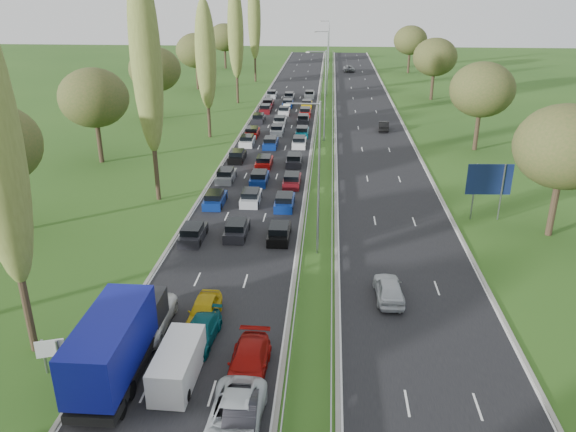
# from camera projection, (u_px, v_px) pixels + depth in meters

# --- Properties ---
(ground) EXTENTS (260.00, 260.00, 0.00)m
(ground) POSITION_uv_depth(u_px,v_px,m) (324.00, 137.00, 78.55)
(ground) COLOR #264C17
(ground) RESTS_ON ground
(near_carriageway) EXTENTS (10.50, 215.00, 0.04)m
(near_carriageway) POSITION_uv_depth(u_px,v_px,m) (278.00, 132.00, 81.32)
(near_carriageway) COLOR black
(near_carriageway) RESTS_ON ground
(far_carriageway) EXTENTS (10.50, 215.00, 0.04)m
(far_carriageway) POSITION_uv_depth(u_px,v_px,m) (372.00, 134.00, 80.39)
(far_carriageway) COLOR black
(far_carriageway) RESTS_ON ground
(central_reservation) EXTENTS (2.36, 215.00, 0.32)m
(central_reservation) POSITION_uv_depth(u_px,v_px,m) (325.00, 129.00, 80.64)
(central_reservation) COLOR gray
(central_reservation) RESTS_ON ground
(lamp_columns) EXTENTS (0.18, 140.18, 12.00)m
(lamp_columns) POSITION_uv_depth(u_px,v_px,m) (325.00, 97.00, 74.43)
(lamp_columns) COLOR gray
(lamp_columns) RESTS_ON ground
(poplar_row) EXTENTS (2.80, 127.80, 22.44)m
(poplar_row) POSITION_uv_depth(u_px,v_px,m) (185.00, 54.00, 64.04)
(poplar_row) COLOR #2D2116
(poplar_row) RESTS_ON ground
(woodland_left) EXTENTS (8.00, 166.00, 11.10)m
(woodland_left) POSITION_uv_depth(u_px,v_px,m) (82.00, 104.00, 61.43)
(woodland_left) COLOR #2D2116
(woodland_left) RESTS_ON ground
(woodland_right) EXTENTS (8.00, 153.00, 11.10)m
(woodland_right) POSITION_uv_depth(u_px,v_px,m) (501.00, 102.00, 61.98)
(woodland_right) COLOR #2D2116
(woodland_right) RESTS_ON ground
(traffic_queue_fill) EXTENTS (9.05, 69.48, 0.80)m
(traffic_queue_fill) POSITION_uv_depth(u_px,v_px,m) (274.00, 138.00, 76.40)
(traffic_queue_fill) COLOR black
(traffic_queue_fill) RESTS_ON ground
(near_car_2) EXTENTS (2.71, 5.75, 1.59)m
(near_car_2) POSITION_uv_depth(u_px,v_px,m) (147.00, 319.00, 34.07)
(near_car_2) COLOR silver
(near_car_2) RESTS_ON near_carriageway
(near_car_7) EXTENTS (2.18, 4.66, 1.32)m
(near_car_7) POSITION_uv_depth(u_px,v_px,m) (200.00, 332.00, 33.03)
(near_car_7) COLOR #054952
(near_car_7) RESTS_ON near_carriageway
(near_car_8) EXTENTS (1.80, 4.37, 1.48)m
(near_car_8) POSITION_uv_depth(u_px,v_px,m) (204.00, 311.00, 35.07)
(near_car_8) COLOR #C09C0C
(near_car_8) RESTS_ON near_carriageway
(near_car_9) EXTENTS (1.83, 4.58, 1.48)m
(near_car_9) POSITION_uv_depth(u_px,v_px,m) (240.00, 419.00, 26.24)
(near_car_9) COLOR black
(near_car_9) RESTS_ON near_carriageway
(near_car_10) EXTENTS (2.61, 5.57, 1.54)m
(near_car_10) POSITION_uv_depth(u_px,v_px,m) (235.00, 417.00, 26.34)
(near_car_10) COLOR silver
(near_car_10) RESTS_ON near_carriageway
(near_car_11) EXTENTS (2.20, 5.16, 1.48)m
(near_car_11) POSITION_uv_depth(u_px,v_px,m) (248.00, 363.00, 30.19)
(near_car_11) COLOR #960C09
(near_car_11) RESTS_ON near_carriageway
(far_car_0) EXTENTS (1.95, 4.53, 1.52)m
(far_car_0) POSITION_uv_depth(u_px,v_px,m) (389.00, 289.00, 37.58)
(far_car_0) COLOR silver
(far_car_0) RESTS_ON far_carriageway
(far_car_1) EXTENTS (1.71, 4.20, 1.36)m
(far_car_1) POSITION_uv_depth(u_px,v_px,m) (384.00, 126.00, 82.06)
(far_car_1) COLOR black
(far_car_1) RESTS_ON far_carriageway
(far_car_2) EXTENTS (2.83, 5.44, 1.47)m
(far_car_2) POSITION_uv_depth(u_px,v_px,m) (349.00, 68.00, 139.39)
(far_car_2) COLOR gray
(far_car_2) RESTS_ON far_carriageway
(blue_lorry) EXTENTS (2.65, 9.53, 4.02)m
(blue_lorry) POSITION_uv_depth(u_px,v_px,m) (119.00, 341.00, 29.82)
(blue_lorry) COLOR black
(blue_lorry) RESTS_ON near_carriageway
(white_van_rear) EXTENTS (1.94, 4.94, 1.99)m
(white_van_rear) POSITION_uv_depth(u_px,v_px,m) (179.00, 362.00, 29.86)
(white_van_rear) COLOR silver
(white_van_rear) RESTS_ON near_carriageway
(info_sign) EXTENTS (1.45, 0.58, 2.10)m
(info_sign) POSITION_uv_depth(u_px,v_px,m) (51.00, 352.00, 30.08)
(info_sign) COLOR gray
(info_sign) RESTS_ON ground
(direction_sign) EXTENTS (4.00, 0.34, 5.20)m
(direction_sign) POSITION_uv_depth(u_px,v_px,m) (489.00, 182.00, 49.50)
(direction_sign) COLOR gray
(direction_sign) RESTS_ON ground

